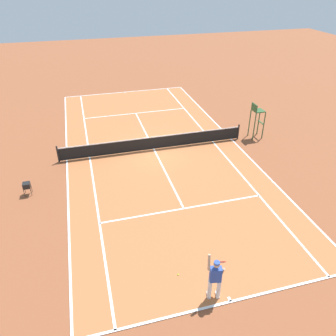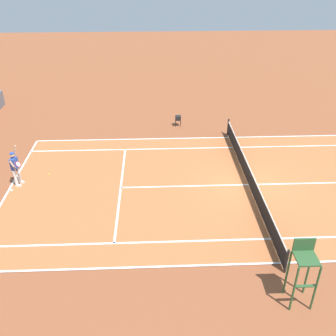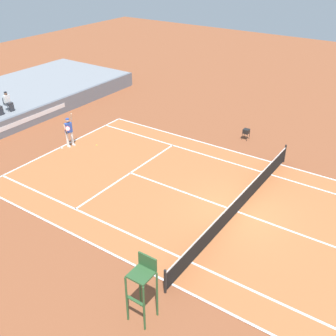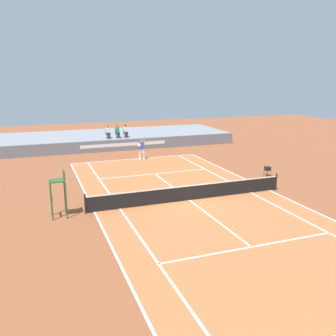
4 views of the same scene
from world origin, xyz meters
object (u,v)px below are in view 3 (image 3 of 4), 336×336
tennis_player (69,131)px  tennis_ball (97,145)px  spectator_seated_2 (8,102)px  ball_hopper (246,131)px  umpire_chair (143,282)px

tennis_player → tennis_ball: bearing=-53.7°
spectator_seated_2 → ball_hopper: size_ratio=1.81×
spectator_seated_2 → ball_hopper: (6.96, -14.05, -1.15)m
tennis_ball → ball_hopper: (6.00, -7.19, 0.54)m
ball_hopper → tennis_player: bearing=129.4°
spectator_seated_2 → umpire_chair: umpire_chair is taller
spectator_seated_2 → umpire_chair: (-7.69, -17.12, -0.17)m
umpire_chair → spectator_seated_2: bearing=65.8°
tennis_player → umpire_chair: size_ratio=0.85×
tennis_ball → umpire_chair: bearing=-130.2°
tennis_ball → ball_hopper: 9.38m
tennis_player → tennis_ball: 1.86m
umpire_chair → ball_hopper: umpire_chair is taller
tennis_player → ball_hopper: bearing=-50.6°
spectator_seated_2 → tennis_ball: bearing=-82.1°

